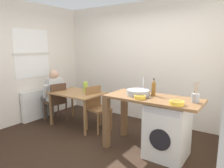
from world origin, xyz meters
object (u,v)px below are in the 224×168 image
object	(u,v)px
bottle_tall_green	(154,88)
mixing_bowl	(140,97)
chair_person_seat	(57,100)
washing_machine	(167,130)
utensil_crock	(195,98)
dining_table	(77,97)
seated_person	(53,92)
vase	(85,87)
colander	(177,103)
chair_opposite	(97,105)

from	to	relation	value
bottle_tall_green	mixing_bowl	world-z (taller)	bottle_tall_green
chair_person_seat	washing_machine	size ratio (longest dim) A/B	1.05
washing_machine	utensil_crock	bearing A→B (deg)	8.10
dining_table	utensil_crock	distance (m)	2.48
chair_person_seat	seated_person	world-z (taller)	seated_person
bottle_tall_green	vase	size ratio (longest dim) A/B	1.23
colander	vase	world-z (taller)	colander
chair_opposite	dining_table	bearing A→B (deg)	-70.50
chair_opposite	mixing_bowl	xyz separation A→B (m)	(1.22, -0.45, 0.44)
seated_person	utensil_crock	distance (m)	3.17
mixing_bowl	colander	xyz separation A→B (m)	(0.58, -0.02, 0.00)
mixing_bowl	vase	xyz separation A→B (m)	(-1.55, 0.48, -0.09)
chair_opposite	washing_machine	size ratio (longest dim) A/B	1.05
bottle_tall_green	chair_opposite	bearing A→B (deg)	174.46
dining_table	washing_machine	size ratio (longest dim) A/B	1.28
chair_opposite	utensil_crock	size ratio (longest dim) A/B	3.00
chair_opposite	mixing_bowl	distance (m)	1.37
utensil_crock	vase	xyz separation A→B (m)	(-2.30, 0.23, -0.13)
mixing_bowl	utensil_crock	xyz separation A→B (m)	(0.76, 0.25, 0.04)
utensil_crock	bottle_tall_green	bearing A→B (deg)	173.95
chair_person_seat	utensil_crock	bearing A→B (deg)	-79.78
dining_table	chair_person_seat	distance (m)	0.57
chair_opposite	vase	distance (m)	0.48
washing_machine	vase	distance (m)	2.00
bottle_tall_green	utensil_crock	world-z (taller)	utensil_crock
washing_machine	chair_opposite	bearing A→B (deg)	171.16
chair_person_seat	colander	xyz separation A→B (m)	(2.82, -0.29, 0.44)
chair_person_seat	mixing_bowl	bearing A→B (deg)	-86.26
dining_table	seated_person	distance (m)	0.71
dining_table	chair_opposite	distance (m)	0.50
dining_table	mixing_bowl	bearing A→B (deg)	-12.71
washing_machine	bottle_tall_green	bearing A→B (deg)	158.02
seated_person	mixing_bowl	size ratio (longest dim) A/B	6.75
colander	vase	distance (m)	2.18
chair_opposite	bottle_tall_green	distance (m)	1.41
dining_table	washing_machine	xyz separation A→B (m)	(2.08, -0.18, -0.21)
seated_person	bottle_tall_green	xyz separation A→B (m)	(2.48, 0.02, 0.38)
chair_opposite	colander	size ratio (longest dim) A/B	4.50
colander	vase	size ratio (longest dim) A/B	0.86
chair_opposite	seated_person	distance (m)	1.20
seated_person	colander	world-z (taller)	seated_person
chair_opposite	colander	xyz separation A→B (m)	(1.79, -0.47, 0.44)
chair_person_seat	seated_person	bearing A→B (deg)	90.00
washing_machine	chair_person_seat	bearing A→B (deg)	178.45
vase	washing_machine	bearing A→B (deg)	-8.38
seated_person	mixing_bowl	distance (m)	2.43
washing_machine	bottle_tall_green	xyz separation A→B (m)	(-0.31, 0.12, 0.62)
seated_person	colander	bearing A→B (deg)	-85.53
dining_table	chair_opposite	world-z (taller)	chair_opposite
washing_machine	vase	xyz separation A→B (m)	(-1.93, 0.28, 0.43)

